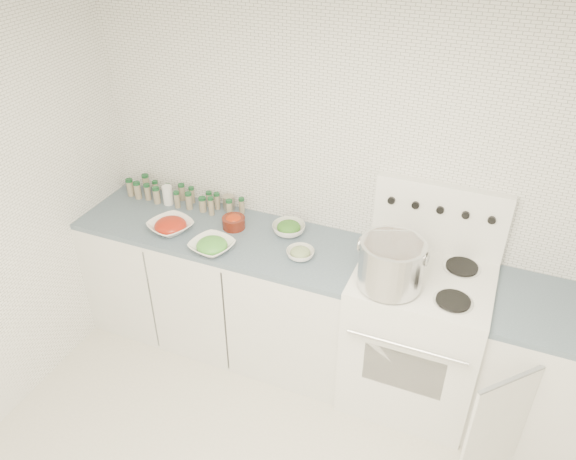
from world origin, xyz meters
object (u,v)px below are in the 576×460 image
at_px(stove, 415,333).
at_px(bowl_tomato, 170,226).
at_px(bowl_snowpea, 212,246).
at_px(stock_pot, 392,262).

relative_size(stove, bowl_tomato, 4.01).
bearing_deg(stove, bowl_snowpea, -170.55).
xyz_separation_m(stove, bowl_snowpea, (-1.24, -0.21, 0.44)).
xyz_separation_m(stove, bowl_tomato, (-1.59, -0.11, 0.44)).
xyz_separation_m(stock_pot, bowl_snowpea, (-1.07, -0.04, -0.15)).
bearing_deg(bowl_tomato, stove, 4.12).
relative_size(stove, stock_pot, 3.67).
bearing_deg(stove, bowl_tomato, -175.88).
distance_m(stock_pot, bowl_tomato, 1.43).
relative_size(stock_pot, bowl_snowpea, 1.23).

